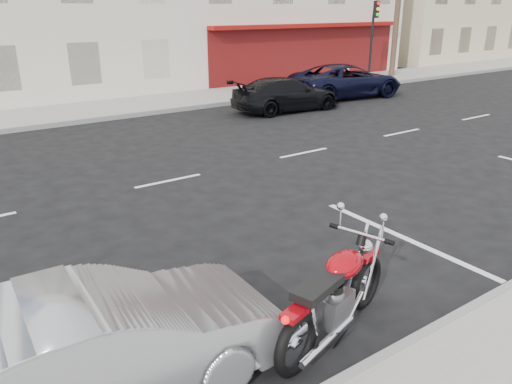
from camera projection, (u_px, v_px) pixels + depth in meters
ground at (242, 166)px, 12.35m from camera, size 120.00×120.00×0.00m
traffic_light at (373, 30)px, 25.10m from camera, size 0.26×0.30×3.80m
fire_hydrant at (347, 73)px, 25.13m from camera, size 0.20×0.20×0.72m
motorcycle at (368, 270)px, 6.40m from camera, size 2.27×0.99×1.17m
sedan_silver at (97, 349)px, 4.77m from camera, size 3.88×1.47×1.26m
suv_far at (346, 81)px, 21.39m from camera, size 5.28×2.90×1.40m
car_far at (286, 94)px, 18.61m from camera, size 4.36×1.97×1.24m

